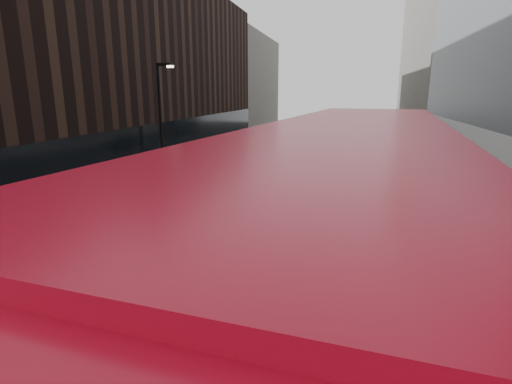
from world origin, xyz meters
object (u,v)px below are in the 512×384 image
Objects in this scene: red_bus at (348,253)px; car_b at (348,182)px; grey_bus at (342,123)px; car_a at (335,201)px; car_c at (333,149)px; street_lamp at (161,115)px.

red_bus is 3.40× the size of car_b.
red_bus reaches higher than grey_bus.
grey_bus is 2.68× the size of car_a.
car_c is (-1.53, 29.12, -2.15)m from red_bus.
car_c reaches higher than car_b.
grey_bus is at bearing 94.34° from car_a.
car_a is at bearing 99.02° from red_bus.
street_lamp is 1.60× the size of car_c.
car_c is (-1.49, 13.42, 0.02)m from car_b.
street_lamp is 11.94m from car_a.
street_lamp is 1.88× the size of car_b.
car_a is at bearing -84.91° from grey_bus.
red_bus is 1.23× the size of grey_bus.
street_lamp is at bearing -105.22° from grey_bus.
street_lamp is 1.83× the size of car_a.
grey_bus is 2.35× the size of car_c.
street_lamp is 30.31m from grey_bus.
car_b is at bearing -83.42° from car_c.
street_lamp is at bearing -125.40° from car_c.
car_c is (-0.38, -15.08, -1.12)m from grey_bus.
car_c is at bearing 54.35° from street_lamp.
street_lamp is 19.31m from red_bus.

